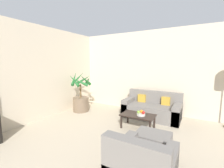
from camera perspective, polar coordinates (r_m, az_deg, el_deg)
wall_back at (r=4.98m, az=26.04°, el=3.82°), size 8.74×0.06×2.70m
potted_palm at (r=5.24m, az=-11.81°, el=-5.52°), size 0.75×0.82×1.36m
sofa_loveseat at (r=4.75m, az=14.85°, el=-9.13°), size 1.65×0.81×0.77m
coffee_table at (r=3.91m, az=9.83°, el=-12.12°), size 0.82×0.49×0.36m
fruit_bowl at (r=3.84m, az=10.97°, el=-11.35°), size 0.21×0.21×0.05m
apple_red at (r=3.80m, az=11.86°, el=-10.61°), size 0.08×0.08×0.08m
apple_green at (r=3.82m, az=10.04°, el=-10.46°), size 0.07×0.07×0.07m
orange_fruit at (r=3.87m, az=11.21°, el=-10.20°), size 0.08×0.08×0.08m
armchair at (r=2.28m, az=11.55°, el=-28.95°), size 0.78×0.84×0.80m
ottoman at (r=2.97m, az=15.28°, el=-21.18°), size 0.60×0.47×0.40m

